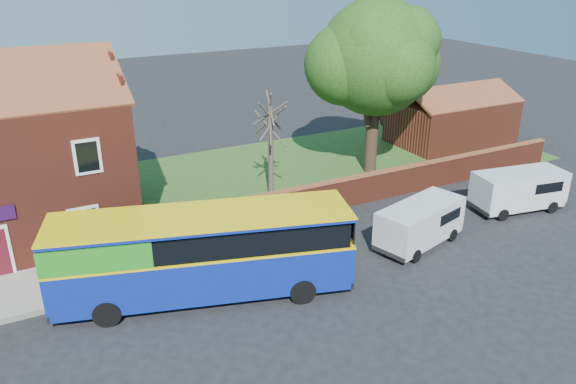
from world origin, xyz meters
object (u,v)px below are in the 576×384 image
bus (194,252)px  van_near (420,222)px  van_far (519,189)px  large_tree (375,60)px

bus → van_near: bus is taller
van_near → van_far: size_ratio=0.98×
van_near → large_tree: (3.60, 9.01, 5.58)m
van_near → van_far: (7.00, 0.69, 0.05)m
van_near → large_tree: large_tree is taller
bus → van_far: bus is taller
bus → large_tree: bearing=46.7°
van_far → large_tree: large_tree is taller
van_near → large_tree: size_ratio=0.47×
van_far → van_near: bearing=-164.9°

